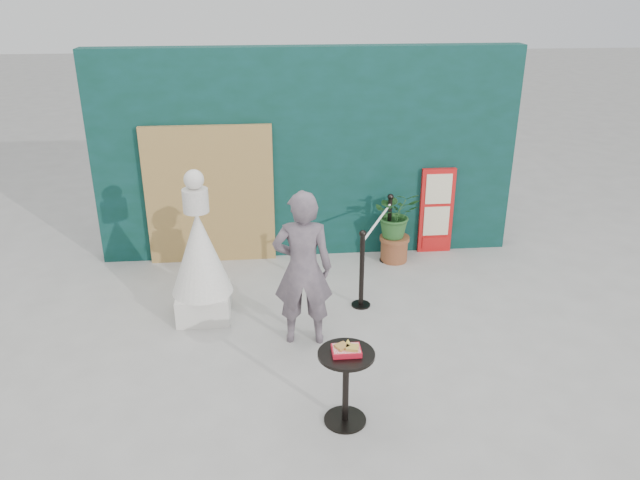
# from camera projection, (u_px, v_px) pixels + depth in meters

# --- Properties ---
(ground) EXTENTS (60.00, 60.00, 0.00)m
(ground) POSITION_uv_depth(u_px,v_px,m) (331.00, 371.00, 6.62)
(ground) COLOR #ADAAA5
(ground) RESTS_ON ground
(back_wall) EXTENTS (6.00, 0.30, 3.00)m
(back_wall) POSITION_uv_depth(u_px,v_px,m) (307.00, 155.00, 8.92)
(back_wall) COLOR #0B3228
(back_wall) RESTS_ON ground
(bamboo_fence) EXTENTS (1.80, 0.08, 2.00)m
(bamboo_fence) POSITION_uv_depth(u_px,v_px,m) (210.00, 196.00, 8.80)
(bamboo_fence) COLOR tan
(bamboo_fence) RESTS_ON ground
(woman) EXTENTS (0.69, 0.49, 1.81)m
(woman) POSITION_uv_depth(u_px,v_px,m) (303.00, 269.00, 6.83)
(woman) COLOR slate
(woman) RESTS_ON ground
(menu_board) EXTENTS (0.50, 0.07, 1.30)m
(menu_board) POSITION_uv_depth(u_px,v_px,m) (436.00, 211.00, 9.23)
(menu_board) COLOR red
(menu_board) RESTS_ON ground
(statue) EXTENTS (0.73, 0.73, 1.87)m
(statue) POSITION_uv_depth(u_px,v_px,m) (200.00, 260.00, 7.38)
(statue) COLOR silver
(statue) RESTS_ON ground
(cafe_table) EXTENTS (0.52, 0.52, 0.75)m
(cafe_table) POSITION_uv_depth(u_px,v_px,m) (346.00, 376.00, 5.68)
(cafe_table) COLOR black
(cafe_table) RESTS_ON ground
(food_basket) EXTENTS (0.26, 0.19, 0.11)m
(food_basket) POSITION_uv_depth(u_px,v_px,m) (347.00, 349.00, 5.57)
(food_basket) COLOR red
(food_basket) RESTS_ON cafe_table
(planter) EXTENTS (0.64, 0.56, 1.09)m
(planter) POSITION_uv_depth(u_px,v_px,m) (396.00, 220.00, 8.93)
(planter) COLOR brown
(planter) RESTS_ON ground
(stanchion_barrier) EXTENTS (0.84, 1.54, 1.03)m
(stanchion_barrier) POSITION_uv_depth(u_px,v_px,m) (376.00, 248.00, 8.35)
(stanchion_barrier) COLOR black
(stanchion_barrier) RESTS_ON ground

